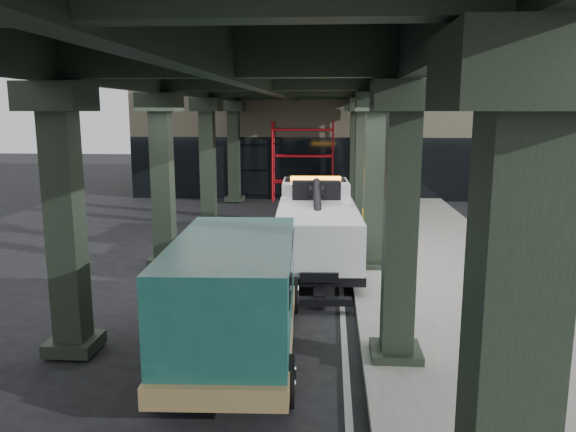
% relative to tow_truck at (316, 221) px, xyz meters
% --- Properties ---
extents(ground, '(90.00, 90.00, 0.00)m').
position_rel_tow_truck_xyz_m(ground, '(-0.98, -2.97, -1.23)').
color(ground, black).
rests_on(ground, ground).
extents(sidewalk, '(5.00, 40.00, 0.15)m').
position_rel_tow_truck_xyz_m(sidewalk, '(3.52, -0.97, -1.16)').
color(sidewalk, gray).
rests_on(sidewalk, ground).
extents(lane_stripe, '(0.12, 38.00, 0.01)m').
position_rel_tow_truck_xyz_m(lane_stripe, '(0.72, -0.97, -1.23)').
color(lane_stripe, silver).
rests_on(lane_stripe, ground).
extents(viaduct, '(7.40, 32.00, 6.40)m').
position_rel_tow_truck_xyz_m(viaduct, '(-1.38, -0.97, 4.23)').
color(viaduct, black).
rests_on(viaduct, ground).
extents(building, '(22.00, 10.00, 8.00)m').
position_rel_tow_truck_xyz_m(building, '(1.02, 17.03, 2.77)').
color(building, '#C6B793').
rests_on(building, ground).
extents(scaffolding, '(3.08, 0.88, 4.00)m').
position_rel_tow_truck_xyz_m(scaffolding, '(-0.98, 11.67, 0.88)').
color(scaffolding, red).
rests_on(scaffolding, ground).
extents(tow_truck, '(2.57, 7.81, 2.53)m').
position_rel_tow_truck_xyz_m(tow_truck, '(0.00, 0.00, 0.00)').
color(tow_truck, black).
rests_on(tow_truck, ground).
extents(towed_van, '(2.48, 5.72, 2.28)m').
position_rel_tow_truck_xyz_m(towed_van, '(-1.30, -6.86, -0.01)').
color(towed_van, '#134741').
rests_on(towed_van, ground).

